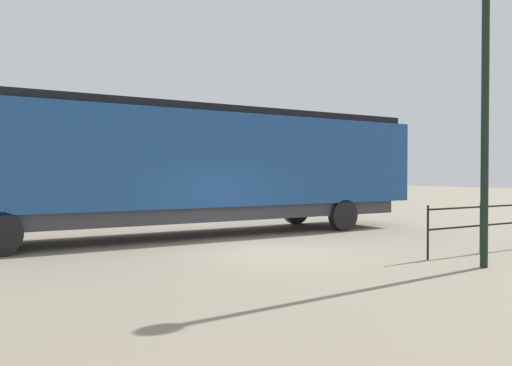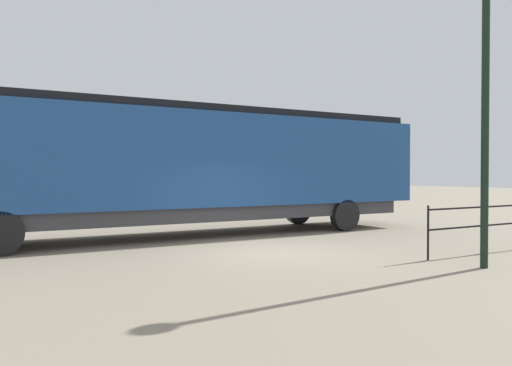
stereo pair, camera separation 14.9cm
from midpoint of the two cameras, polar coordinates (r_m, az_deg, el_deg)
The scene contains 3 objects.
ground_plane at distance 13.15m, azimuth 1.36°, elevation -7.73°, with size 120.00×120.00×0.00m, color gray.
locomotive at distance 16.64m, azimuth -6.56°, elevation 2.10°, with size 3.17×16.92×4.12m.
lamp_post at distance 12.04m, azimuth 24.04°, elevation 11.92°, with size 0.46×0.46×6.54m.
Camera 1 is at (10.93, -7.02, 2.00)m, focal length 35.62 mm.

